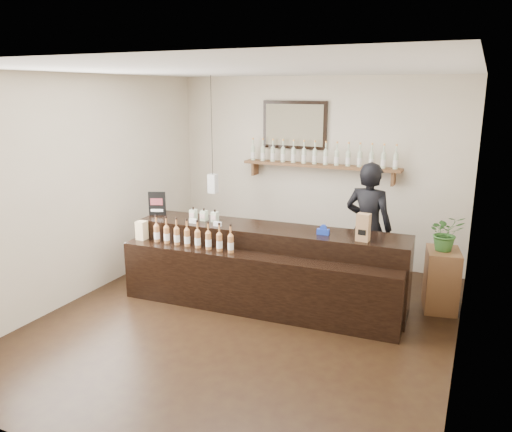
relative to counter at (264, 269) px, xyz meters
name	(u,v)px	position (x,y,z in m)	size (l,w,h in m)	color
ground	(245,322)	(0.01, -0.57, -0.45)	(5.00, 5.00, 0.00)	black
room_shell	(245,176)	(0.01, -0.57, 1.25)	(5.00, 5.00, 5.00)	beige
back_wall_decor	(305,148)	(-0.12, 1.80, 1.30)	(2.66, 0.96, 1.69)	brown
counter	(264,269)	(0.00, 0.00, 0.00)	(3.45, 1.08, 1.12)	black
promo_sign	(157,204)	(-1.60, 0.06, 0.67)	(0.22, 0.11, 0.32)	black
paper_bag	(363,227)	(1.19, 0.04, 0.66)	(0.15, 0.12, 0.31)	#9C734B
tape_dispenser	(323,231)	(0.71, 0.10, 0.55)	(0.15, 0.06, 0.12)	#1734A6
side_cabinet	(441,280)	(2.01, 0.74, -0.08)	(0.46, 0.57, 0.75)	brown
potted_plant	(446,233)	(2.01, 0.74, 0.52)	(0.39, 0.34, 0.44)	#306026
shopkeeper	(368,219)	(1.05, 0.98, 0.52)	(0.71, 0.47, 1.94)	black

